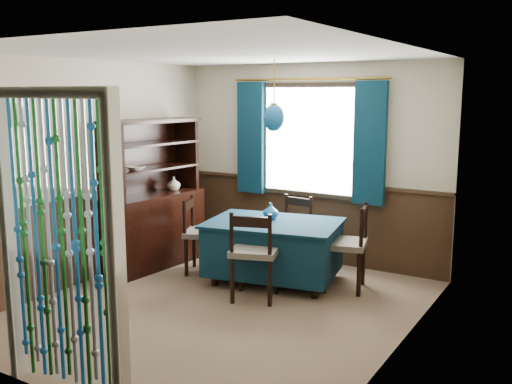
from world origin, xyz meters
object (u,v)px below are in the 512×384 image
Objects in this scene: sideboard at (152,217)px; pendant_lamp at (274,118)px; chair_right at (348,245)px; bowl_shelf at (135,168)px; chair_left at (201,233)px; chair_far at (292,230)px; vase_sideboard at (174,183)px; chair_near at (254,253)px; dining_table at (273,247)px; vase_table at (271,212)px.

pendant_lamp is (1.59, 0.24, 1.24)m from sideboard.
bowl_shelf reaches higher than chair_right.
chair_left is 1.67m from pendant_lamp.
chair_left is at bearing 46.76° from chair_far.
sideboard reaches higher than vase_sideboard.
chair_near is 1.07m from chair_right.
dining_table is at bearing 89.90° from chair_right.
pendant_lamp reaches higher than sideboard.
dining_table is 1.63m from sideboard.
chair_near is at bearing 124.38° from chair_right.
chair_left is (-0.91, -0.13, 0.07)m from dining_table.
dining_table is 0.85m from chair_right.
bowl_shelf reaches higher than chair_near.
pendant_lamp is at bearing 89.90° from chair_right.
bowl_shelf is (-1.53, -0.56, -0.60)m from pendant_lamp.
chair_far reaches higher than dining_table.
sideboard is at bearing -167.14° from vase_table.
chair_left reaches higher than vase_table.
chair_left is 0.90m from vase_table.
dining_table is at bearing 20.04° from bowl_shelf.
sideboard is (-2.41, -0.45, 0.12)m from chair_right.
chair_left is at bearing 86.72° from chair_right.
sideboard is 8.45× the size of bowl_shelf.
vase_table is (-0.10, 0.11, 0.38)m from dining_table.
bowl_shelf reaches higher than dining_table.
vase_sideboard is at bearing -135.66° from chair_left.
vase_sideboard is (-1.53, 0.13, -0.86)m from pendant_lamp.
bowl_shelf is 0.74m from vase_sideboard.
vase_table is (-0.21, 0.70, 0.28)m from chair_near.
vase_table is (1.50, 0.34, 0.16)m from sideboard.
sideboard reaches higher than chair_far.
chair_near is at bearing -23.77° from vase_sideboard.
dining_table is 9.61× the size of vase_table.
chair_near is at bearing -79.59° from pendant_lamp.
pendant_lamp is at bearing -108.46° from dining_table.
chair_right is at bearing 6.48° from vase_table.
vase_sideboard is (0.00, 0.69, -0.26)m from bowl_shelf.
pendant_lamp is (-0.11, 0.60, 1.36)m from chair_near.
bowl_shelf is (0.06, -0.32, 0.65)m from sideboard.
chair_near is 0.79m from vase_table.
chair_near reaches higher than vase_table.
chair_right reaches higher than dining_table.
sideboard reaches higher than chair_left.
pendant_lamp reaches higher than chair_left.
sideboard is 10.67× the size of vase_table.
chair_far is 2.04m from bowl_shelf.
chair_far is at bearing 110.44° from chair_left.
vase_sideboard is at bearing 137.17° from chair_near.
chair_left is 0.95× the size of chair_right.
sideboard is at bearing 100.58° from bowl_shelf.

